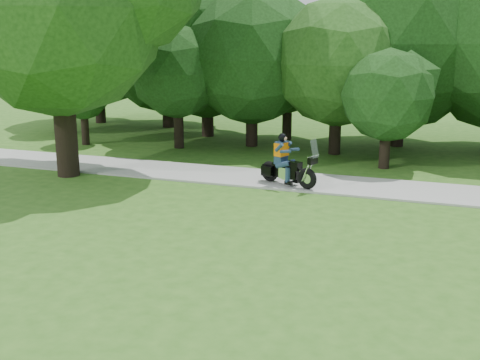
# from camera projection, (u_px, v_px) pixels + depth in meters

# --- Properties ---
(ground) EXTENTS (100.00, 100.00, 0.00)m
(ground) POSITION_uv_depth(u_px,v_px,m) (393.00, 319.00, 9.48)
(ground) COLOR #2F601B
(ground) RESTS_ON ground
(walkway) EXTENTS (60.00, 2.20, 0.06)m
(walkway) POSITION_uv_depth(u_px,v_px,m) (420.00, 192.00, 16.80)
(walkway) COLOR #9B9B96
(walkway) RESTS_ON ground
(touring_motorcycle) EXTENTS (1.88, 1.12, 1.50)m
(touring_motorcycle) POSITION_uv_depth(u_px,v_px,m) (285.00, 166.00, 17.33)
(touring_motorcycle) COLOR black
(touring_motorcycle) RESTS_ON walkway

